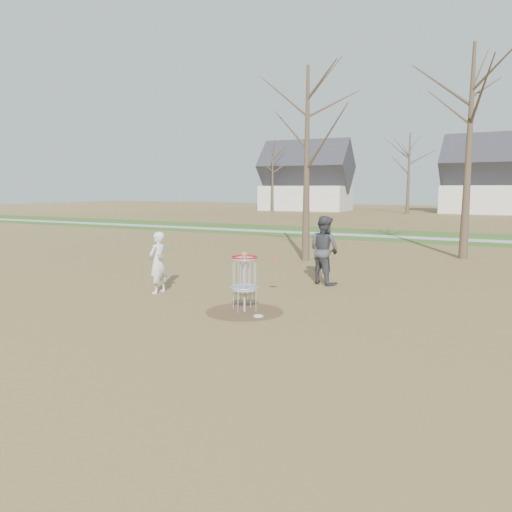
# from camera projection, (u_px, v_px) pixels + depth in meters

# --- Properties ---
(ground) EXTENTS (160.00, 160.00, 0.00)m
(ground) POSITION_uv_depth(u_px,v_px,m) (245.00, 312.00, 11.57)
(ground) COLOR brown
(ground) RESTS_ON ground
(green_band) EXTENTS (160.00, 8.00, 0.01)m
(green_band) POSITION_uv_depth(u_px,v_px,m) (416.00, 236.00, 29.92)
(green_band) COLOR #2D5119
(green_band) RESTS_ON ground
(footpath) EXTENTS (160.00, 1.50, 0.01)m
(footpath) POSITION_uv_depth(u_px,v_px,m) (413.00, 238.00, 29.04)
(footpath) COLOR #9E9E99
(footpath) RESTS_ON green_band
(dirt_circle) EXTENTS (1.80, 1.80, 0.01)m
(dirt_circle) POSITION_uv_depth(u_px,v_px,m) (245.00, 312.00, 11.57)
(dirt_circle) COLOR #47331E
(dirt_circle) RESTS_ON ground
(player_standing) EXTENTS (0.40, 0.62, 1.69)m
(player_standing) POSITION_uv_depth(u_px,v_px,m) (158.00, 263.00, 13.56)
(player_standing) COLOR silver
(player_standing) RESTS_ON ground
(player_throwing) EXTENTS (1.22, 1.11, 2.05)m
(player_throwing) POSITION_uv_depth(u_px,v_px,m) (324.00, 250.00, 14.88)
(player_throwing) COLOR #38393E
(player_throwing) RESTS_ON ground
(disc_grounded) EXTENTS (0.22, 0.22, 0.02)m
(disc_grounded) POSITION_uv_depth(u_px,v_px,m) (258.00, 316.00, 11.12)
(disc_grounded) COLOR white
(disc_grounded) RESTS_ON dirt_circle
(discs_in_play) EXTENTS (3.21, 1.10, 0.04)m
(discs_in_play) POSITION_uv_depth(u_px,v_px,m) (220.00, 257.00, 12.93)
(discs_in_play) COLOR #E83A0C
(discs_in_play) RESTS_ON ground
(disc_golf_basket) EXTENTS (0.64, 0.64, 1.35)m
(disc_golf_basket) POSITION_uv_depth(u_px,v_px,m) (244.00, 273.00, 11.45)
(disc_golf_basket) COLOR #9EA3AD
(disc_golf_basket) RESTS_ON ground
(bare_trees) EXTENTS (52.62, 44.98, 9.00)m
(bare_trees) POSITION_uv_depth(u_px,v_px,m) (475.00, 158.00, 41.29)
(bare_trees) COLOR #382B1E
(bare_trees) RESTS_ON ground
(houses_row) EXTENTS (56.51, 10.01, 7.26)m
(houses_row) POSITION_uv_depth(u_px,v_px,m) (512.00, 182.00, 55.00)
(houses_row) COLOR silver
(houses_row) RESTS_ON ground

